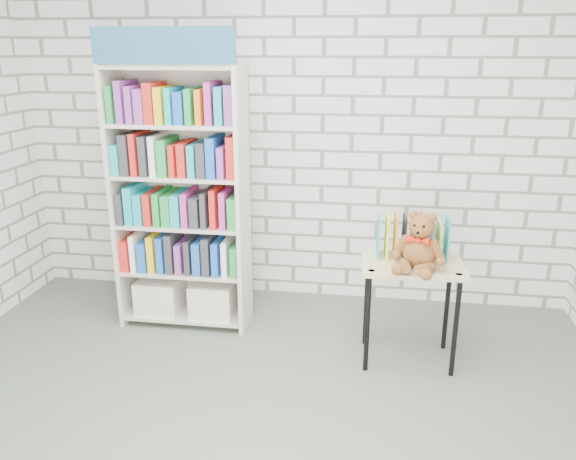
# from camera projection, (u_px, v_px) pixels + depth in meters

# --- Properties ---
(ground) EXTENTS (4.50, 4.50, 0.00)m
(ground) POSITION_uv_depth(u_px,v_px,m) (242.00, 443.00, 3.05)
(ground) COLOR #4F5B4C
(ground) RESTS_ON ground
(room_shell) EXTENTS (4.52, 4.02, 2.81)m
(room_shell) POSITION_uv_depth(u_px,v_px,m) (231.00, 109.00, 2.50)
(room_shell) COLOR silver
(room_shell) RESTS_ON ground
(bookshelf) EXTENTS (0.97, 0.38, 2.18)m
(bookshelf) POSITION_uv_depth(u_px,v_px,m) (181.00, 198.00, 4.12)
(bookshelf) COLOR beige
(bookshelf) RESTS_ON ground
(display_table) EXTENTS (0.67, 0.48, 0.71)m
(display_table) POSITION_uv_depth(u_px,v_px,m) (411.00, 277.00, 3.69)
(display_table) COLOR tan
(display_table) RESTS_ON ground
(table_books) EXTENTS (0.47, 0.22, 0.27)m
(table_books) POSITION_uv_depth(u_px,v_px,m) (412.00, 238.00, 3.72)
(table_books) COLOR #2B9FBE
(table_books) RESTS_ON display_table
(teddy_bear) EXTENTS (0.34, 0.33, 0.37)m
(teddy_bear) POSITION_uv_depth(u_px,v_px,m) (419.00, 247.00, 3.51)
(teddy_bear) COLOR brown
(teddy_bear) RESTS_ON display_table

